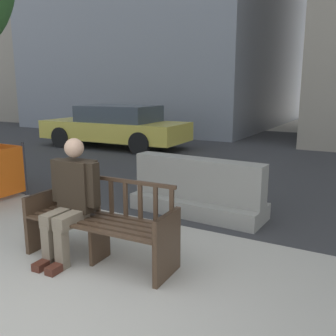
{
  "coord_description": "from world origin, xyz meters",
  "views": [
    {
      "loc": [
        2.29,
        -1.59,
        1.84
      ],
      "look_at": [
        -0.22,
        2.83,
        0.75
      ],
      "focal_mm": 40.0,
      "sensor_mm": 36.0,
      "label": 1
    }
  ],
  "objects_px": {
    "street_bench": "(100,225)",
    "seated_person": "(72,196)",
    "car_sedan_mid": "(115,126)",
    "jersey_barrier_centre": "(197,192)"
  },
  "relations": [
    {
      "from": "seated_person",
      "to": "car_sedan_mid",
      "type": "bearing_deg",
      "value": 123.91
    },
    {
      "from": "street_bench",
      "to": "car_sedan_mid",
      "type": "distance_m",
      "value": 7.98
    },
    {
      "from": "seated_person",
      "to": "jersey_barrier_centre",
      "type": "height_order",
      "value": "seated_person"
    },
    {
      "from": "street_bench",
      "to": "seated_person",
      "type": "height_order",
      "value": "seated_person"
    },
    {
      "from": "seated_person",
      "to": "jersey_barrier_centre",
      "type": "relative_size",
      "value": 0.65
    },
    {
      "from": "street_bench",
      "to": "jersey_barrier_centre",
      "type": "xyz_separation_m",
      "value": [
        0.26,
        1.9,
        -0.06
      ]
    },
    {
      "from": "jersey_barrier_centre",
      "to": "car_sedan_mid",
      "type": "bearing_deg",
      "value": 137.55
    },
    {
      "from": "seated_person",
      "to": "car_sedan_mid",
      "type": "xyz_separation_m",
      "value": [
        -4.38,
        6.51,
        -0.02
      ]
    },
    {
      "from": "car_sedan_mid",
      "to": "jersey_barrier_centre",
      "type": "bearing_deg",
      "value": -42.45
    },
    {
      "from": "seated_person",
      "to": "car_sedan_mid",
      "type": "relative_size",
      "value": 0.28
    }
  ]
}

